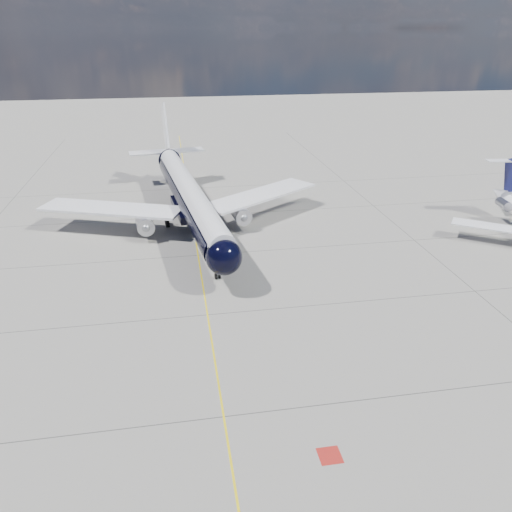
# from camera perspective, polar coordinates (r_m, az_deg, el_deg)

# --- Properties ---
(ground) EXTENTS (320.00, 320.00, 0.00)m
(ground) POSITION_cam_1_polar(r_m,az_deg,el_deg) (69.73, -6.90, 1.76)
(ground) COLOR gray
(ground) RESTS_ON ground
(taxiway_centerline) EXTENTS (0.16, 160.00, 0.01)m
(taxiway_centerline) POSITION_cam_1_polar(r_m,az_deg,el_deg) (65.15, -6.64, 0.08)
(taxiway_centerline) COLOR yellow
(taxiway_centerline) RESTS_ON ground
(red_marking) EXTENTS (1.60, 1.60, 0.01)m
(red_marking) POSITION_cam_1_polar(r_m,az_deg,el_deg) (37.41, 8.43, -21.63)
(red_marking) COLOR maroon
(red_marking) RESTS_ON ground
(main_airliner) EXTENTS (42.27, 51.77, 14.97)m
(main_airliner) POSITION_cam_1_polar(r_m,az_deg,el_deg) (74.41, -7.75, 7.01)
(main_airliner) COLOR black
(main_airliner) RESTS_ON ground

